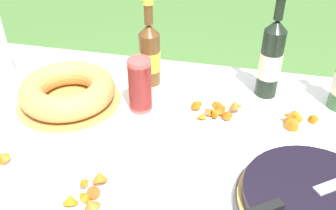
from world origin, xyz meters
name	(u,v)px	position (x,y,z in m)	size (l,w,h in m)	color
garden_table	(139,156)	(0.00, 0.00, 0.66)	(1.45, 0.95, 0.73)	#A87A47
tablecloth	(139,140)	(0.00, 0.00, 0.72)	(1.46, 0.96, 0.10)	white
berry_tart	(313,202)	(0.46, -0.17, 0.77)	(0.35, 0.35, 0.06)	#38383D
serving_knife	(306,195)	(0.44, -0.19, 0.80)	(0.32, 0.24, 0.01)	silver
bundt_cake	(68,91)	(-0.27, 0.12, 0.78)	(0.34, 0.34, 0.09)	tan
cup_stack	(140,85)	(-0.03, 0.14, 0.83)	(0.07, 0.07, 0.18)	#E04C47
cider_bottle_amber	(150,54)	(-0.04, 0.30, 0.85)	(0.07, 0.07, 0.30)	brown
juice_bottle_red	(271,59)	(0.36, 0.32, 0.87)	(0.07, 0.07, 0.35)	black
snack_plate_near	(88,200)	(-0.04, -0.27, 0.75)	(0.22, 0.22, 0.06)	white
snack_plate_left	(215,113)	(0.20, 0.14, 0.75)	(0.23, 0.23, 0.06)	white
snack_plate_right	(295,122)	(0.44, 0.15, 0.75)	(0.19, 0.19, 0.06)	white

